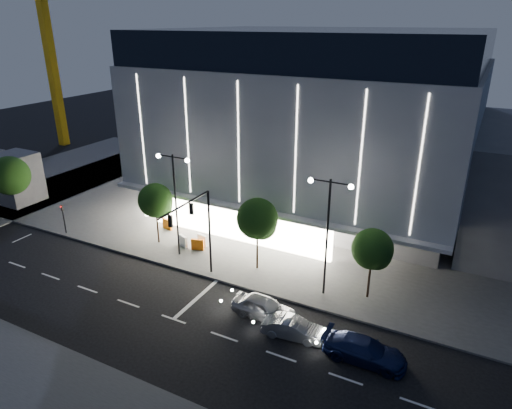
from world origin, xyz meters
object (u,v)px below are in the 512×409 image
object	(u,v)px
ped_signal_far	(63,216)
tower_crane	(47,7)
street_lamp_east	(328,221)
car_second	(293,328)
barrier_b	(183,241)
street_lamp_west	(175,191)
tree_left	(156,202)
barrier_a	(167,224)
barrier_d	(202,240)
car_third	(365,350)
traffic_mast	(198,223)
car_lead	(264,307)
barrier_c	(198,244)
tree_right	(373,251)
tree_mid	(258,221)

from	to	relation	value
ped_signal_far	tower_crane	size ratio (longest dim) A/B	0.09
street_lamp_east	tower_crane	world-z (taller)	tower_crane
tower_crane	car_second	bearing A→B (deg)	-28.40
ped_signal_far	barrier_b	distance (m)	11.85
street_lamp_west	tower_crane	xyz separation A→B (m)	(-37.92, 22.00, 14.55)
tree_left	car_second	distance (m)	17.49
barrier_a	barrier_d	xyz separation A→B (m)	(4.86, -1.26, 0.00)
tower_crane	car_third	bearing A→B (deg)	-26.40
barrier_b	traffic_mast	bearing A→B (deg)	-17.13
car_lead	barrier_c	size ratio (longest dim) A/B	4.06
traffic_mast	tree_right	bearing A→B (deg)	17.02
car_lead	barrier_d	xyz separation A→B (m)	(-9.47, 6.78, -0.11)
ped_signal_far	barrier_b	world-z (taller)	ped_signal_far
car_lead	barrier_d	bearing A→B (deg)	55.23
tower_crane	tree_left	xyz separation A→B (m)	(34.95, -20.98, -16.47)
car_second	car_third	size ratio (longest dim) A/B	0.80
car_lead	barrier_b	distance (m)	12.33
tree_left	barrier_c	bearing A→B (deg)	5.64
tree_right	street_lamp_west	bearing A→B (deg)	-176.36
tree_right	car_third	distance (m)	7.41
barrier_d	tree_left	bearing A→B (deg)	-145.22
barrier_c	street_lamp_east	bearing A→B (deg)	-24.55
car_lead	tree_left	bearing A→B (deg)	68.47
tree_left	car_second	size ratio (longest dim) A/B	1.44
ped_signal_far	barrier_d	distance (m)	13.44
street_lamp_east	traffic_mast	bearing A→B (deg)	-163.52
street_lamp_east	tree_right	xyz separation A→B (m)	(3.03, 1.02, -2.07)
tree_right	car_third	size ratio (longest dim) A/B	1.11
car_lead	barrier_c	xyz separation A→B (m)	(-9.35, 5.85, -0.11)
traffic_mast	barrier_a	size ratio (longest dim) A/B	6.43
traffic_mast	barrier_d	distance (m)	7.37
car_third	barrier_c	bearing A→B (deg)	66.62
barrier_a	barrier_c	world-z (taller)	same
barrier_b	ped_signal_far	bearing A→B (deg)	-141.34
ped_signal_far	tree_right	bearing A→B (deg)	5.14
street_lamp_west	car_lead	world-z (taller)	street_lamp_west
traffic_mast	tower_crane	size ratio (longest dim) A/B	0.22
street_lamp_west	traffic_mast	bearing A→B (deg)	-33.65
ped_signal_far	car_third	distance (m)	29.79
traffic_mast	ped_signal_far	xyz separation A→B (m)	(-16.00, 1.16, -3.14)
car_lead	street_lamp_west	bearing A→B (deg)	67.51
street_lamp_west	tree_mid	world-z (taller)	street_lamp_west
tree_mid	tree_right	bearing A→B (deg)	-0.00
street_lamp_east	barrier_a	world-z (taller)	street_lamp_east
car_second	traffic_mast	bearing A→B (deg)	65.38
tree_right	barrier_d	bearing A→B (deg)	175.03
street_lamp_east	tree_mid	size ratio (longest dim) A/B	1.46
street_lamp_west	car_lead	distance (m)	12.35
car_lead	barrier_b	xyz separation A→B (m)	(-10.87, 5.83, -0.11)
tree_mid	barrier_a	distance (m)	11.95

